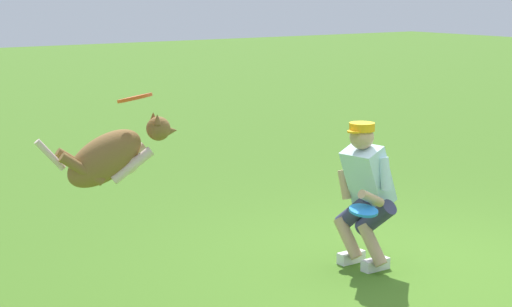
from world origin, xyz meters
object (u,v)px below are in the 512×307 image
(frisbee_flying, at_px, (135,98))
(frisbee_held, at_px, (364,211))
(person, at_px, (365,190))
(dog, at_px, (111,156))

(frisbee_flying, relative_size, frisbee_held, 1.00)
(person, bearing_deg, frisbee_held, 38.35)
(dog, bearing_deg, frisbee_flying, -4.08)
(person, relative_size, frisbee_held, 5.30)
(person, distance_m, frisbee_held, 0.40)
(frisbee_flying, height_order, frisbee_held, frisbee_flying)
(person, distance_m, dog, 2.53)
(frisbee_flying, bearing_deg, dog, -17.63)
(person, height_order, frisbee_held, person)
(person, height_order, dog, dog)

